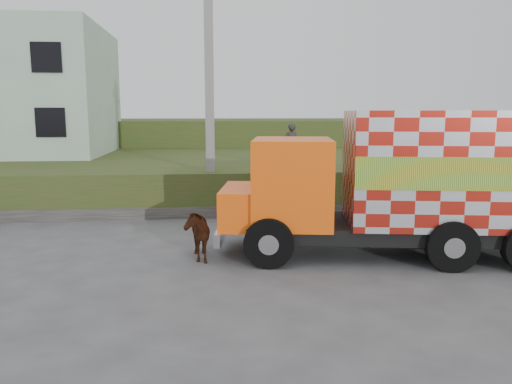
{
  "coord_description": "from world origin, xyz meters",
  "views": [
    {
      "loc": [
        -1.09,
        -12.41,
        3.54
      ],
      "look_at": [
        0.25,
        1.36,
        1.3
      ],
      "focal_mm": 35.0,
      "sensor_mm": 36.0,
      "label": 1
    }
  ],
  "objects": [
    {
      "name": "ground",
      "position": [
        0.0,
        0.0,
        0.0
      ],
      "size": [
        120.0,
        120.0,
        0.0
      ],
      "primitive_type": "plane",
      "color": "#474749",
      "rests_on": "ground"
    },
    {
      "name": "cow",
      "position": [
        -1.42,
        -0.57,
        0.64
      ],
      "size": [
        0.9,
        1.59,
        1.27
      ],
      "primitive_type": "imported",
      "rotation": [
        0.0,
        0.0,
        0.15
      ],
      "color": "black",
      "rests_on": "ground"
    },
    {
      "name": "embankment",
      "position": [
        0.0,
        10.0,
        0.75
      ],
      "size": [
        40.0,
        12.0,
        1.5
      ],
      "primitive_type": "cube",
      "color": "#274C19",
      "rests_on": "ground"
    },
    {
      "name": "pedestrian",
      "position": [
        2.02,
        6.05,
        2.3
      ],
      "size": [
        0.66,
        0.51,
        1.61
      ],
      "primitive_type": "imported",
      "rotation": [
        0.0,
        0.0,
        3.37
      ],
      "color": "#2F2C2A",
      "rests_on": "embankment"
    },
    {
      "name": "embankment_far",
      "position": [
        0.0,
        22.0,
        1.5
      ],
      "size": [
        40.0,
        12.0,
        3.0
      ],
      "primitive_type": "cube",
      "color": "#274C19",
      "rests_on": "ground"
    },
    {
      "name": "utility_pole",
      "position": [
        -1.0,
        4.6,
        4.08
      ],
      "size": [
        1.2,
        0.3,
        8.0
      ],
      "color": "gray",
      "rests_on": "ground"
    },
    {
      "name": "cargo_truck",
      "position": [
        3.65,
        -0.79,
        1.83
      ],
      "size": [
        8.28,
        3.84,
        3.56
      ],
      "rotation": [
        0.0,
        0.0,
        -0.16
      ],
      "color": "black",
      "rests_on": "ground"
    },
    {
      "name": "retaining_strip",
      "position": [
        -2.0,
        4.2,
        0.2
      ],
      "size": [
        16.0,
        0.5,
        0.4
      ],
      "primitive_type": "cube",
      "color": "#595651",
      "rests_on": "ground"
    }
  ]
}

